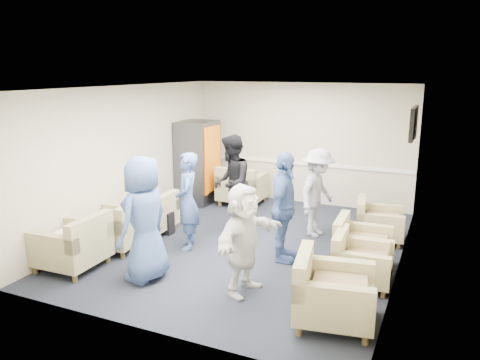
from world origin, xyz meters
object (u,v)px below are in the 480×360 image
at_px(person_back_left, 231,183).
at_px(person_front_right, 244,239).
at_px(armchair_right_far, 376,223).
at_px(armchair_corner, 241,188).
at_px(armchair_right_midnear, 359,262).
at_px(person_mid_left, 187,201).
at_px(armchair_left_far, 153,216).
at_px(armchair_right_near, 329,295).
at_px(armchair_left_near, 74,246).
at_px(armchair_left_mid, 118,228).
at_px(person_back_right, 318,193).
at_px(person_front_left, 144,219).
at_px(person_mid_right, 284,208).
at_px(armchair_right_midfar, 359,247).
at_px(vending_machine, 198,162).

xyz_separation_m(person_back_left, person_front_right, (1.23, -2.23, -0.14)).
height_order(armchair_right_far, armchair_corner, armchair_corner).
bearing_deg(armchair_right_midnear, person_mid_left, 83.13).
height_order(armchair_corner, person_mid_left, person_mid_left).
xyz_separation_m(armchair_left_far, armchair_right_near, (3.77, -1.82, 0.04)).
bearing_deg(armchair_corner, armchair_left_near, 77.87).
distance_m(armchair_right_near, person_front_right, 1.36).
relative_size(armchair_left_mid, armchair_right_midnear, 1.18).
xyz_separation_m(armchair_left_near, armchair_corner, (0.91, 4.23, 0.01)).
height_order(armchair_right_near, person_back_right, person_back_right).
distance_m(person_front_left, person_front_right, 1.48).
relative_size(armchair_left_far, armchair_right_midnear, 1.01).
relative_size(armchair_corner, person_mid_right, 0.54).
xyz_separation_m(armchair_left_far, person_front_left, (1.06, -1.70, 0.59)).
height_order(armchair_right_near, person_mid_right, person_mid_right).
bearing_deg(armchair_right_near, armchair_left_mid, 67.04).
height_order(armchair_left_mid, armchair_right_far, armchair_left_mid).
bearing_deg(armchair_right_midfar, armchair_left_far, 87.36).
bearing_deg(armchair_right_far, armchair_right_near, 169.98).
bearing_deg(person_mid_left, person_back_left, 138.07).
bearing_deg(armchair_left_far, armchair_corner, 160.31).
relative_size(armchair_corner, person_front_right, 0.61).
bearing_deg(armchair_right_far, armchair_left_far, 100.15).
height_order(armchair_right_midfar, person_mid_left, person_mid_left).
height_order(person_mid_left, person_back_right, person_mid_left).
height_order(person_front_left, person_front_right, person_front_left).
relative_size(armchair_left_near, person_back_right, 0.59).
distance_m(armchair_right_midfar, armchair_right_far, 1.30).
height_order(armchair_right_midfar, person_back_right, person_back_right).
height_order(armchair_right_far, person_mid_left, person_mid_left).
distance_m(armchair_left_near, person_front_right, 2.71).
bearing_deg(armchair_right_midnear, vending_machine, 53.30).
bearing_deg(person_mid_left, person_mid_right, 67.63).
height_order(person_back_left, person_front_right, person_back_left).
distance_m(vending_machine, person_front_left, 4.07).
relative_size(armchair_left_mid, person_front_left, 0.54).
relative_size(armchair_right_midnear, vending_machine, 0.45).
height_order(armchair_corner, person_front_right, person_front_right).
bearing_deg(armchair_left_near, armchair_corner, 166.29).
xyz_separation_m(armchair_left_near, person_front_left, (1.20, 0.15, 0.55)).
bearing_deg(armchair_right_midfar, armchair_corner, 49.52).
xyz_separation_m(armchair_left_near, armchair_right_near, (3.92, 0.04, -0.00)).
distance_m(armchair_right_midfar, person_front_right, 2.01).
height_order(armchair_right_near, person_front_left, person_front_left).
bearing_deg(armchair_left_mid, person_front_left, 48.81).
bearing_deg(armchair_left_near, armchair_left_mid, 174.33).
relative_size(armchair_right_near, armchair_right_far, 1.17).
bearing_deg(armchair_right_near, armchair_corner, 26.02).
bearing_deg(armchair_right_near, person_front_left, 77.87).
relative_size(armchair_left_near, armchair_right_near, 0.89).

